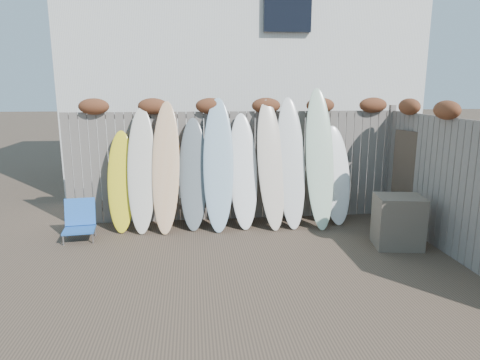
{
  "coord_description": "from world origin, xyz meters",
  "views": [
    {
      "loc": [
        -0.72,
        -5.31,
        2.43
      ],
      "look_at": [
        0.0,
        1.2,
        1.0
      ],
      "focal_mm": 32.0,
      "sensor_mm": 36.0,
      "label": 1
    }
  ],
  "objects": [
    {
      "name": "ground",
      "position": [
        0.0,
        0.0,
        0.0
      ],
      "size": [
        80.0,
        80.0,
        0.0
      ],
      "primitive_type": "plane",
      "color": "#493A2D"
    },
    {
      "name": "back_fence",
      "position": [
        0.06,
        2.39,
        1.18
      ],
      "size": [
        6.05,
        0.28,
        2.24
      ],
      "color": "slate",
      "rests_on": "ground"
    },
    {
      "name": "right_fence",
      "position": [
        2.99,
        0.25,
        1.14
      ],
      "size": [
        0.28,
        4.4,
        2.24
      ],
      "color": "slate",
      "rests_on": "ground"
    },
    {
      "name": "house",
      "position": [
        0.5,
        6.5,
        3.2
      ],
      "size": [
        8.5,
        5.5,
        6.33
      ],
      "color": "silver",
      "rests_on": "ground"
    },
    {
      "name": "beach_chair",
      "position": [
        -2.59,
        1.59,
        0.3
      ],
      "size": [
        0.53,
        0.56,
        0.64
      ],
      "color": "#2256AA",
      "rests_on": "ground"
    },
    {
      "name": "wooden_crate",
      "position": [
        2.4,
        0.68,
        0.4
      ],
      "size": [
        0.77,
        0.68,
        0.8
      ],
      "primitive_type": "cube",
      "rotation": [
        0.0,
        0.0,
        -0.17
      ],
      "color": "#4A4338",
      "rests_on": "ground"
    },
    {
      "name": "lattice_panel",
      "position": [
        3.03,
        1.33,
        0.85
      ],
      "size": [
        0.4,
        1.09,
        1.7
      ],
      "primitive_type": "cube",
      "rotation": [
        0.0,
        0.0,
        0.32
      ],
      "color": "brown",
      "rests_on": "ground"
    },
    {
      "name": "surfboard_0",
      "position": [
        -1.96,
        2.0,
        0.85
      ],
      "size": [
        0.46,
        0.61,
        1.7
      ],
      "primitive_type": "ellipsoid",
      "rotation": [
        -0.31,
        0.0,
        0.0
      ],
      "color": "yellow",
      "rests_on": "ground"
    },
    {
      "name": "surfboard_1",
      "position": [
        -1.6,
        1.96,
        1.05
      ],
      "size": [
        0.49,
        0.75,
        2.1
      ],
      "primitive_type": "ellipsoid",
      "rotation": [
        -0.31,
        0.0,
        -0.02
      ],
      "color": "beige",
      "rests_on": "ground"
    },
    {
      "name": "surfboard_2",
      "position": [
        -1.19,
        1.92,
        1.1
      ],
      "size": [
        0.54,
        0.82,
        2.2
      ],
      "primitive_type": "ellipsoid",
      "rotation": [
        -0.31,
        0.0,
        -0.1
      ],
      "color": "#F8AB75",
      "rests_on": "ground"
    },
    {
      "name": "surfboard_3",
      "position": [
        -0.73,
        2.0,
        0.96
      ],
      "size": [
        0.52,
        0.7,
        1.91
      ],
      "primitive_type": "ellipsoid",
      "rotation": [
        -0.31,
        0.0,
        -0.05
      ],
      "color": "slate",
      "rests_on": "ground"
    },
    {
      "name": "surfboard_4",
      "position": [
        -0.29,
        1.93,
        1.13
      ],
      "size": [
        0.58,
        0.83,
        2.25
      ],
      "primitive_type": "ellipsoid",
      "rotation": [
        -0.31,
        0.0,
        -0.07
      ],
      "color": "#9BBBD2",
      "rests_on": "ground"
    },
    {
      "name": "surfboard_5",
      "position": [
        0.14,
        1.98,
        0.99
      ],
      "size": [
        0.51,
        0.72,
        1.98
      ],
      "primitive_type": "ellipsoid",
      "rotation": [
        -0.31,
        0.0,
        0.03
      ],
      "color": "white",
      "rests_on": "ground"
    },
    {
      "name": "surfboard_6",
      "position": [
        0.62,
        1.92,
        1.11
      ],
      "size": [
        0.54,
        0.82,
        2.22
      ],
      "primitive_type": "ellipsoid",
      "rotation": [
        -0.31,
        0.0,
        0.1
      ],
      "color": "beige",
      "rests_on": "ground"
    },
    {
      "name": "surfboard_7",
      "position": [
        0.99,
        1.95,
        1.13
      ],
      "size": [
        0.5,
        0.8,
        2.26
      ],
      "primitive_type": "ellipsoid",
      "rotation": [
        -0.31,
        0.0,
        0.01
      ],
      "color": "silver",
      "rests_on": "ground"
    },
    {
      "name": "surfboard_8",
      "position": [
        1.48,
        1.88,
        1.21
      ],
      "size": [
        0.53,
        0.87,
        2.42
      ],
      "primitive_type": "ellipsoid",
      "rotation": [
        -0.31,
        0.0,
        -0.05
      ],
      "color": "#B8D6B7",
      "rests_on": "ground"
    },
    {
      "name": "surfboard_9",
      "position": [
        1.83,
        2.02,
        0.87
      ],
      "size": [
        0.55,
        0.65,
        1.74
      ],
      "primitive_type": "ellipsoid",
      "rotation": [
        -0.31,
        0.0,
        0.04
      ],
      "color": "white",
      "rests_on": "ground"
    }
  ]
}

